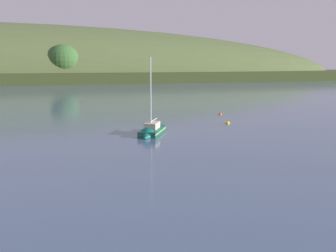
% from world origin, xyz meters
% --- Properties ---
extents(sailboat_near_mooring, '(5.37, 6.95, 10.05)m').
position_xyz_m(sailboat_near_mooring, '(-2.60, 49.50, 0.28)').
color(sailboat_near_mooring, '#0F564C').
rests_on(sailboat_near_mooring, ground).
extents(mooring_buoy_midchannel, '(0.68, 0.68, 0.76)m').
position_xyz_m(mooring_buoy_midchannel, '(10.63, 54.85, 0.00)').
color(mooring_buoy_midchannel, yellow).
rests_on(mooring_buoy_midchannel, ground).
extents(mooring_buoy_off_fishing_boat, '(0.57, 0.57, 0.65)m').
position_xyz_m(mooring_buoy_off_fishing_boat, '(14.66, 64.62, 0.00)').
color(mooring_buoy_off_fishing_boat, '#EA5B19').
rests_on(mooring_buoy_off_fishing_boat, ground).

